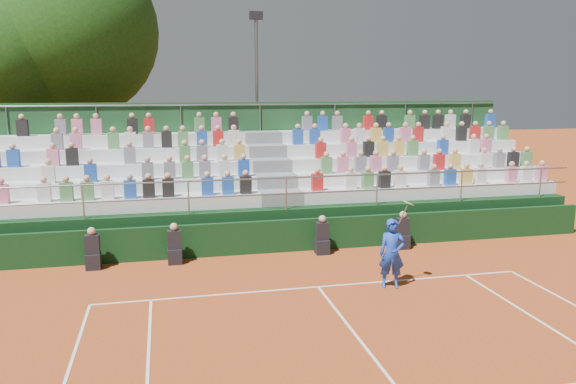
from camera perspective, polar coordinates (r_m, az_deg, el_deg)
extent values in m
plane|color=#A6461B|center=(14.39, 3.08, -9.62)|extent=(90.00, 90.00, 0.00)
cube|color=white|center=(14.39, 3.08, -9.60)|extent=(11.00, 0.06, 0.01)
cube|color=white|center=(11.59, 7.48, -14.91)|extent=(0.06, 6.40, 0.01)
cube|color=black|center=(17.20, 0.22, -4.44)|extent=(20.00, 0.15, 1.00)
cube|color=black|center=(16.57, -19.16, -6.65)|extent=(0.40, 0.40, 0.44)
cube|color=black|center=(16.44, -19.26, -5.05)|extent=(0.38, 0.25, 0.55)
sphere|color=tan|center=(16.34, -19.34, -3.77)|extent=(0.22, 0.22, 0.22)
cube|color=black|center=(16.45, -11.42, -6.39)|extent=(0.40, 0.40, 0.44)
cube|color=black|center=(16.31, -11.48, -4.78)|extent=(0.38, 0.25, 0.55)
sphere|color=tan|center=(16.22, -11.53, -3.48)|extent=(0.22, 0.22, 0.22)
cube|color=black|center=(17.07, 3.47, -5.56)|extent=(0.40, 0.40, 0.44)
cube|color=black|center=(16.94, 3.49, -4.00)|extent=(0.38, 0.25, 0.55)
sphere|color=tan|center=(16.85, 3.51, -2.75)|extent=(0.22, 0.22, 0.22)
cube|color=black|center=(17.94, 11.50, -4.95)|extent=(0.40, 0.40, 0.44)
cube|color=black|center=(17.81, 11.56, -3.46)|extent=(0.38, 0.25, 0.55)
sphere|color=tan|center=(17.73, 11.61, -2.27)|extent=(0.22, 0.22, 0.22)
cube|color=black|center=(20.12, -1.74, -1.91)|extent=(20.00, 5.20, 1.20)
cube|color=silver|center=(18.05, -17.63, -1.26)|extent=(9.30, 0.85, 0.42)
cube|color=silver|center=(20.11, 14.33, 0.11)|extent=(9.30, 0.85, 0.42)
cube|color=slate|center=(18.34, -0.76, -0.56)|extent=(1.40, 0.85, 0.42)
cube|color=silver|center=(18.81, -17.49, 0.52)|extent=(9.30, 0.85, 0.42)
cube|color=silver|center=(20.79, 13.33, 1.67)|extent=(9.30, 0.85, 0.42)
cube|color=slate|center=(19.09, -1.29, 1.17)|extent=(1.40, 0.85, 0.42)
cube|color=silver|center=(19.58, -17.36, 2.16)|extent=(9.30, 0.85, 0.42)
cube|color=silver|center=(21.49, 12.40, 3.13)|extent=(9.30, 0.85, 0.42)
cube|color=slate|center=(19.85, -1.78, 2.76)|extent=(1.40, 0.85, 0.42)
cube|color=silver|center=(20.36, -17.24, 3.68)|extent=(9.30, 0.85, 0.42)
cube|color=silver|center=(22.21, 11.52, 4.49)|extent=(9.30, 0.85, 0.42)
cube|color=slate|center=(20.62, -2.23, 4.23)|extent=(1.40, 0.85, 0.42)
cube|color=silver|center=(21.16, -17.12, 5.08)|extent=(9.30, 0.85, 0.42)
cube|color=silver|center=(22.95, 10.70, 5.77)|extent=(9.30, 0.85, 0.42)
cube|color=slate|center=(21.41, -2.65, 5.60)|extent=(1.40, 0.85, 0.42)
cube|color=#1B4623|center=(22.03, -2.86, 3.41)|extent=(20.00, 0.12, 4.40)
cylinder|color=gray|center=(17.36, -0.18, 1.45)|extent=(20.00, 0.05, 0.05)
cylinder|color=gray|center=(21.76, -2.87, 8.87)|extent=(20.00, 0.05, 0.05)
cube|color=pink|center=(18.33, -27.06, -0.19)|extent=(0.36, 0.24, 0.56)
cube|color=silver|center=(18.07, -23.51, -0.05)|extent=(0.36, 0.24, 0.56)
cube|color=#4C8C4C|center=(17.96, -21.56, 0.03)|extent=(0.36, 0.24, 0.56)
cube|color=#4C8C4C|center=(17.88, -19.70, 0.11)|extent=(0.36, 0.24, 0.56)
cube|color=silver|center=(17.81, -17.84, 0.19)|extent=(0.36, 0.24, 0.56)
cube|color=#1E4CB2|center=(17.76, -15.74, 0.27)|extent=(0.36, 0.24, 0.56)
cube|color=black|center=(17.74, -13.96, 0.34)|extent=(0.36, 0.24, 0.56)
cube|color=black|center=(17.73, -12.07, 0.42)|extent=(0.36, 0.24, 0.56)
cube|color=#1E4CB2|center=(17.78, -8.18, 0.58)|extent=(0.36, 0.24, 0.56)
cube|color=#1E4CB2|center=(17.84, -6.13, 0.66)|extent=(0.36, 0.24, 0.56)
cube|color=black|center=(17.91, -4.32, 0.73)|extent=(0.36, 0.24, 0.56)
cube|color=silver|center=(18.83, -23.13, 1.68)|extent=(0.36, 0.24, 0.56)
cube|color=#1E4CB2|center=(18.64, -19.42, 1.85)|extent=(0.36, 0.24, 0.56)
cube|color=slate|center=(18.51, -14.05, 2.08)|extent=(0.36, 0.24, 0.56)
cube|color=slate|center=(18.51, -11.92, 2.17)|extent=(0.36, 0.24, 0.56)
cube|color=#4C8C4C|center=(18.52, -10.16, 2.24)|extent=(0.36, 0.24, 0.56)
cube|color=slate|center=(18.55, -8.45, 2.30)|extent=(0.36, 0.24, 0.56)
cube|color=silver|center=(18.61, -6.47, 2.38)|extent=(0.36, 0.24, 0.56)
cube|color=#1E4CB2|center=(18.68, -4.52, 2.45)|extent=(0.36, 0.24, 0.56)
cube|color=#1E4CB2|center=(19.85, -26.11, 3.10)|extent=(0.36, 0.24, 0.56)
cube|color=pink|center=(19.60, -22.74, 3.27)|extent=(0.36, 0.24, 0.56)
cube|color=black|center=(19.51, -21.08, 3.36)|extent=(0.36, 0.24, 0.56)
cube|color=slate|center=(19.32, -15.77, 3.61)|extent=(0.36, 0.24, 0.56)
cube|color=#4C8C4C|center=(19.31, -10.44, 3.83)|extent=(0.36, 0.24, 0.56)
cube|color=slate|center=(19.34, -8.72, 3.89)|extent=(0.36, 0.24, 0.56)
cube|color=silver|center=(19.39, -6.69, 3.96)|extent=(0.36, 0.24, 0.56)
cube|color=gold|center=(19.46, -4.97, 4.02)|extent=(0.36, 0.24, 0.56)
cube|color=slate|center=(20.39, -22.39, 4.75)|extent=(0.36, 0.24, 0.56)
cube|color=pink|center=(20.30, -20.73, 4.84)|extent=(0.36, 0.24, 0.56)
cube|color=#4C8C4C|center=(20.16, -17.30, 5.01)|extent=(0.36, 0.24, 0.56)
cube|color=silver|center=(20.12, -15.70, 5.08)|extent=(0.36, 0.24, 0.56)
cube|color=slate|center=(20.10, -14.00, 5.16)|extent=(0.36, 0.24, 0.56)
cube|color=black|center=(20.10, -12.22, 5.23)|extent=(0.36, 0.24, 0.56)
cube|color=#4C8C4C|center=(20.11, -10.61, 5.30)|extent=(0.36, 0.24, 0.56)
cube|color=#1E4CB2|center=(20.14, -8.73, 5.36)|extent=(0.36, 0.24, 0.56)
cube|color=red|center=(20.19, -7.10, 5.42)|extent=(0.36, 0.24, 0.56)
cube|color=silver|center=(20.25, -5.51, 5.46)|extent=(0.36, 0.24, 0.56)
cube|color=black|center=(21.43, -25.37, 5.90)|extent=(0.36, 0.24, 0.56)
cube|color=slate|center=(21.19, -22.08, 6.11)|extent=(0.36, 0.24, 0.56)
cube|color=pink|center=(21.11, -20.62, 6.19)|extent=(0.36, 0.24, 0.56)
cube|color=pink|center=(21.03, -18.88, 6.29)|extent=(0.36, 0.24, 0.56)
cube|color=black|center=(20.94, -15.52, 6.45)|extent=(0.36, 0.24, 0.56)
cube|color=red|center=(20.91, -13.93, 6.52)|extent=(0.36, 0.24, 0.56)
cube|color=#4C8C4C|center=(20.95, -8.99, 6.71)|extent=(0.36, 0.24, 0.56)
cube|color=pink|center=(21.00, -7.30, 6.76)|extent=(0.36, 0.24, 0.56)
cube|color=black|center=(21.07, -5.57, 6.81)|extent=(0.36, 0.24, 0.56)
cube|color=red|center=(18.39, 2.98, 1.01)|extent=(0.36, 0.24, 0.56)
cube|color=silver|center=(18.73, 6.36, 1.13)|extent=(0.36, 0.24, 0.56)
cube|color=#4C8C4C|center=(18.93, 8.10, 1.20)|extent=(0.36, 0.24, 0.56)
cube|color=black|center=(19.15, 9.78, 1.25)|extent=(0.36, 0.24, 0.56)
cube|color=silver|center=(19.37, 11.31, 1.31)|extent=(0.36, 0.24, 0.56)
cube|color=slate|center=(19.89, 14.56, 1.42)|extent=(0.36, 0.24, 0.56)
cube|color=#1E4CB2|center=(20.18, 16.13, 1.47)|extent=(0.36, 0.24, 0.56)
cube|color=gold|center=(20.48, 17.65, 1.52)|extent=(0.36, 0.24, 0.56)
cube|color=silver|center=(20.76, 18.94, 1.56)|extent=(0.36, 0.24, 0.56)
cube|color=pink|center=(21.42, 21.73, 1.64)|extent=(0.36, 0.24, 0.56)
cube|color=silver|center=(21.75, 22.98, 1.68)|extent=(0.36, 0.24, 0.56)
cube|color=pink|center=(22.13, 24.34, 1.72)|extent=(0.36, 0.24, 0.56)
cube|color=#4C8C4C|center=(19.29, 3.92, 2.72)|extent=(0.36, 0.24, 0.56)
cube|color=pink|center=(19.46, 5.60, 2.76)|extent=(0.36, 0.24, 0.56)
cube|color=slate|center=(19.67, 7.36, 2.81)|extent=(0.36, 0.24, 0.56)
cube|color=pink|center=(19.87, 8.90, 2.85)|extent=(0.36, 0.24, 0.56)
cube|color=slate|center=(20.11, 10.60, 2.89)|extent=(0.36, 0.24, 0.56)
cube|color=slate|center=(20.60, 13.61, 2.95)|extent=(0.36, 0.24, 0.56)
cube|color=red|center=(20.86, 15.08, 2.98)|extent=(0.36, 0.24, 0.56)
cube|color=gold|center=(21.16, 16.56, 3.00)|extent=(0.36, 0.24, 0.56)
cube|color=silver|center=(21.74, 19.25, 3.05)|extent=(0.36, 0.24, 0.56)
cube|color=slate|center=(22.08, 20.64, 3.07)|extent=(0.36, 0.24, 0.56)
cube|color=black|center=(22.40, 21.90, 3.08)|extent=(0.36, 0.24, 0.56)
cube|color=#4C8C4C|center=(22.72, 23.05, 3.10)|extent=(0.36, 0.24, 0.56)
cube|color=red|center=(20.05, 3.33, 4.24)|extent=(0.36, 0.24, 0.56)
cube|color=pink|center=(20.39, 6.45, 4.30)|extent=(0.36, 0.24, 0.56)
cube|color=black|center=(20.62, 8.18, 4.33)|extent=(0.36, 0.24, 0.56)
cube|color=gold|center=(20.82, 9.59, 4.35)|extent=(0.36, 0.24, 0.56)
cube|color=gold|center=(21.06, 11.16, 4.36)|extent=(0.36, 0.24, 0.56)
cube|color=#4C8C4C|center=(21.29, 12.54, 4.38)|extent=(0.36, 0.24, 0.56)
cube|color=#1E4CB2|center=(21.83, 15.44, 4.40)|extent=(0.36, 0.24, 0.56)
cube|color=silver|center=(22.44, 18.29, 4.41)|extent=(0.36, 0.24, 0.56)
cube|color=pink|center=(22.72, 19.44, 4.41)|extent=(0.36, 0.24, 0.56)
cube|color=#1E4CB2|center=(20.67, 1.00, 5.62)|extent=(0.36, 0.24, 0.56)
cube|color=#1E4CB2|center=(20.83, 2.73, 5.65)|extent=(0.36, 0.24, 0.56)
cube|color=pink|center=(21.17, 5.86, 5.69)|extent=(0.36, 0.24, 0.56)
cube|color=silver|center=(21.35, 7.25, 5.70)|extent=(0.36, 0.24, 0.56)
cube|color=gold|center=(21.58, 8.91, 5.71)|extent=(0.36, 0.24, 0.56)
cube|color=#1E4CB2|center=(21.77, 10.17, 5.71)|extent=(0.36, 0.24, 0.56)
cube|color=pink|center=(22.04, 11.80, 5.71)|extent=(0.36, 0.24, 0.56)
cube|color=red|center=(22.27, 13.07, 5.71)|extent=(0.36, 0.24, 0.56)
cube|color=silver|center=(22.80, 15.77, 5.70)|extent=(0.36, 0.24, 0.56)
cube|color=black|center=(23.12, 17.20, 5.69)|extent=(0.36, 0.24, 0.56)
cube|color=red|center=(23.42, 18.46, 5.67)|extent=(0.36, 0.24, 0.56)
cube|color=#4C8C4C|center=(23.73, 19.71, 5.66)|extent=(0.36, 0.24, 0.56)
cube|color=#4C8C4C|center=(24.07, 20.99, 5.64)|extent=(0.36, 0.24, 0.56)
cube|color=slate|center=(21.59, 1.94, 6.95)|extent=(0.36, 0.24, 0.56)
cube|color=#1E4CB2|center=(21.76, 3.53, 6.97)|extent=(0.36, 0.24, 0.56)
cube|color=slate|center=(21.93, 5.02, 6.97)|extent=(0.36, 0.24, 0.56)
cube|color=red|center=(22.34, 8.14, 6.98)|extent=(0.36, 0.24, 0.56)
cube|color=black|center=(22.54, 9.49, 6.97)|extent=(0.36, 0.24, 0.56)
cube|color=#4C8C4C|center=(23.02, 12.26, 6.95)|extent=(0.36, 0.24, 0.56)
cube|color=black|center=(23.29, 13.69, 6.93)|extent=(0.36, 0.24, 0.56)
cube|color=black|center=(23.55, 14.97, 6.91)|extent=(0.36, 0.24, 0.56)
cube|color=silver|center=(23.81, 16.15, 6.89)|extent=(0.36, 0.24, 0.56)
cube|color=black|center=(24.14, 17.58, 6.86)|extent=(0.36, 0.24, 0.56)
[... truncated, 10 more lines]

